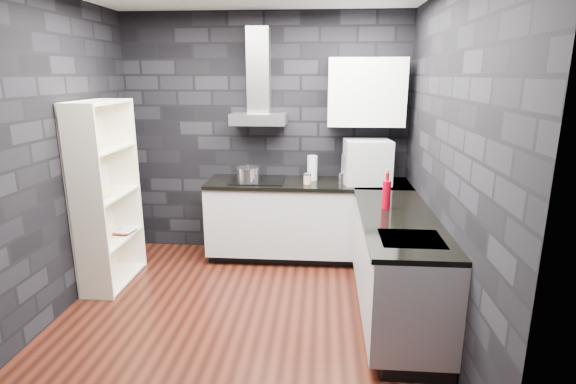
# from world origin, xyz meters

# --- Properties ---
(ground) EXTENTS (3.20, 3.20, 0.00)m
(ground) POSITION_xyz_m (0.00, 0.00, 0.00)
(ground) COLOR #3C160E
(wall_back) EXTENTS (3.20, 0.05, 2.70)m
(wall_back) POSITION_xyz_m (0.00, 1.62, 1.35)
(wall_back) COLOR black
(wall_back) RESTS_ON ground
(wall_front) EXTENTS (3.20, 0.05, 2.70)m
(wall_front) POSITION_xyz_m (0.00, -1.62, 1.35)
(wall_front) COLOR black
(wall_front) RESTS_ON ground
(wall_left) EXTENTS (0.05, 3.20, 2.70)m
(wall_left) POSITION_xyz_m (-1.62, 0.00, 1.35)
(wall_left) COLOR black
(wall_left) RESTS_ON ground
(wall_right) EXTENTS (0.05, 3.20, 2.70)m
(wall_right) POSITION_xyz_m (1.62, 0.00, 1.35)
(wall_right) COLOR black
(wall_right) RESTS_ON ground
(toekick_back) EXTENTS (2.18, 0.50, 0.10)m
(toekick_back) POSITION_xyz_m (0.50, 1.34, 0.05)
(toekick_back) COLOR black
(toekick_back) RESTS_ON ground
(toekick_right) EXTENTS (0.50, 1.78, 0.10)m
(toekick_right) POSITION_xyz_m (1.34, 0.10, 0.05)
(toekick_right) COLOR black
(toekick_right) RESTS_ON ground
(counter_back_cab) EXTENTS (2.20, 0.60, 0.76)m
(counter_back_cab) POSITION_xyz_m (0.50, 1.30, 0.48)
(counter_back_cab) COLOR #B7B7BB
(counter_back_cab) RESTS_ON ground
(counter_right_cab) EXTENTS (0.60, 1.80, 0.76)m
(counter_right_cab) POSITION_xyz_m (1.30, 0.10, 0.48)
(counter_right_cab) COLOR #B7B7BB
(counter_right_cab) RESTS_ON ground
(counter_back_top) EXTENTS (2.20, 0.62, 0.04)m
(counter_back_top) POSITION_xyz_m (0.50, 1.29, 0.88)
(counter_back_top) COLOR black
(counter_back_top) RESTS_ON counter_back_cab
(counter_right_top) EXTENTS (0.62, 1.80, 0.04)m
(counter_right_top) POSITION_xyz_m (1.29, 0.10, 0.88)
(counter_right_top) COLOR black
(counter_right_top) RESTS_ON counter_right_cab
(counter_corner_top) EXTENTS (0.62, 0.62, 0.04)m
(counter_corner_top) POSITION_xyz_m (1.30, 1.30, 0.88)
(counter_corner_top) COLOR black
(counter_corner_top) RESTS_ON counter_right_cab
(hood_body) EXTENTS (0.60, 0.34, 0.12)m
(hood_body) POSITION_xyz_m (-0.05, 1.43, 1.56)
(hood_body) COLOR #A7A7AC
(hood_body) RESTS_ON wall_back
(hood_chimney) EXTENTS (0.24, 0.20, 0.90)m
(hood_chimney) POSITION_xyz_m (-0.05, 1.50, 2.07)
(hood_chimney) COLOR #A7A7AC
(hood_chimney) RESTS_ON hood_body
(upper_cabinet) EXTENTS (0.80, 0.35, 0.70)m
(upper_cabinet) POSITION_xyz_m (1.10, 1.43, 1.85)
(upper_cabinet) COLOR white
(upper_cabinet) RESTS_ON wall_back
(cooktop) EXTENTS (0.58, 0.50, 0.01)m
(cooktop) POSITION_xyz_m (-0.05, 1.30, 0.91)
(cooktop) COLOR black
(cooktop) RESTS_ON counter_back_top
(sink_rim) EXTENTS (0.44, 0.40, 0.01)m
(sink_rim) POSITION_xyz_m (1.30, -0.40, 0.89)
(sink_rim) COLOR #A7A7AC
(sink_rim) RESTS_ON counter_right_top
(pot) EXTENTS (0.32, 0.32, 0.14)m
(pot) POSITION_xyz_m (-0.14, 1.19, 0.98)
(pot) COLOR silver
(pot) RESTS_ON cooktop
(glass_vase) EXTENTS (0.14, 0.14, 0.27)m
(glass_vase) POSITION_xyz_m (0.54, 1.37, 1.04)
(glass_vase) COLOR silver
(glass_vase) RESTS_ON counter_back_top
(storage_jar) EXTENTS (0.10, 0.10, 0.10)m
(storage_jar) POSITION_xyz_m (0.50, 1.19, 0.95)
(storage_jar) COLOR tan
(storage_jar) RESTS_ON counter_back_top
(utensil_crock) EXTENTS (0.12, 0.12, 0.12)m
(utensil_crock) POSITION_xyz_m (0.88, 1.22, 0.96)
(utensil_crock) COLOR silver
(utensil_crock) RESTS_ON counter_back_top
(appliance_garage) EXTENTS (0.51, 0.41, 0.48)m
(appliance_garage) POSITION_xyz_m (1.13, 1.27, 1.12)
(appliance_garage) COLOR #ADB1B6
(appliance_garage) RESTS_ON counter_back_top
(red_bottle) EXTENTS (0.09, 0.09, 0.25)m
(red_bottle) POSITION_xyz_m (1.21, 0.34, 1.02)
(red_bottle) COLOR #980013
(red_bottle) RESTS_ON counter_right_top
(bookshelf) EXTENTS (0.56, 0.86, 1.80)m
(bookshelf) POSITION_xyz_m (-1.42, 0.56, 0.90)
(bookshelf) COLOR white
(bookshelf) RESTS_ON ground
(fruit_bowl) EXTENTS (0.27, 0.27, 0.05)m
(fruit_bowl) POSITION_xyz_m (-1.42, 0.48, 0.94)
(fruit_bowl) COLOR white
(fruit_bowl) RESTS_ON bookshelf
(book_red) EXTENTS (0.15, 0.02, 0.21)m
(book_red) POSITION_xyz_m (-1.44, 0.72, 0.57)
(book_red) COLOR maroon
(book_red) RESTS_ON bookshelf
(book_second) EXTENTS (0.16, 0.04, 0.22)m
(book_second) POSITION_xyz_m (-1.41, 0.73, 0.59)
(book_second) COLOR #B2B2B2
(book_second) RESTS_ON bookshelf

